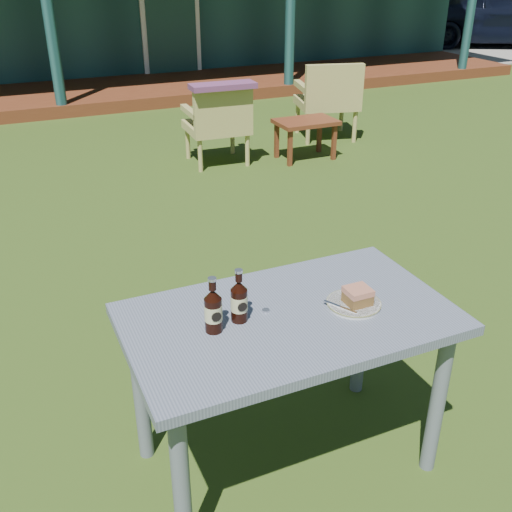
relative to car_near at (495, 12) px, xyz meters
name	(u,v)px	position (x,y,z in m)	size (l,w,h in m)	color
ground	(173,286)	(-9.74, -7.57, -0.72)	(80.00, 80.00, 0.00)	#334916
gravel_strip	(486,39)	(0.76, 0.93, -0.71)	(9.00, 6.00, 0.02)	gray
car_near	(495,12)	(0.00, 0.00, 0.00)	(1.70, 4.23, 1.44)	black
car_far	(503,3)	(1.95, 1.77, 0.00)	(1.52, 4.37, 1.44)	black
cafe_table	(289,337)	(-9.74, -9.17, -0.10)	(1.20, 0.70, 0.72)	slate
plate	(354,304)	(-9.49, -9.21, 0.01)	(0.20, 0.20, 0.01)	silver
cake_slice	(358,296)	(-9.48, -9.22, 0.05)	(0.09, 0.09, 0.06)	brown
fork	(340,307)	(-9.56, -9.22, 0.02)	(0.01, 0.14, 0.00)	silver
cola_bottle_near	(239,301)	(-9.92, -9.13, 0.08)	(0.06, 0.06, 0.21)	black
cola_bottle_far	(213,310)	(-10.03, -9.16, 0.08)	(0.06, 0.06, 0.21)	black
bottle_cap	(266,311)	(-9.81, -9.12, 0.00)	(0.03, 0.03, 0.01)	silver
armchair_left	(219,121)	(-8.59, -5.40, -0.28)	(0.60, 0.56, 0.77)	tan
armchair_right	(329,97)	(-7.16, -5.05, -0.24)	(0.75, 0.73, 0.85)	tan
floral_throw	(223,86)	(-8.59, -5.55, 0.08)	(0.61, 0.22, 0.05)	#643357
side_table	(306,126)	(-7.72, -5.58, -0.38)	(0.60, 0.40, 0.40)	#5C2B16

